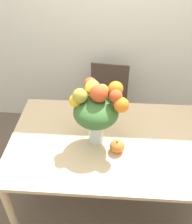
# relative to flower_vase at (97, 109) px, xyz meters

# --- Properties ---
(ground_plane) EXTENTS (12.00, 12.00, 0.00)m
(ground_plane) POSITION_rel_flower_vase_xyz_m (0.09, -0.00, -1.02)
(ground_plane) COLOR brown
(wall_back) EXTENTS (8.00, 0.06, 2.70)m
(wall_back) POSITION_rel_flower_vase_xyz_m (0.09, 1.18, 0.33)
(wall_back) COLOR silver
(wall_back) RESTS_ON ground_plane
(dining_table) EXTENTS (1.53, 0.99, 0.72)m
(dining_table) POSITION_rel_flower_vase_xyz_m (0.09, -0.00, -0.38)
(dining_table) COLOR #D1B284
(dining_table) RESTS_ON ground_plane
(flower_vase) EXTENTS (0.41, 0.35, 0.49)m
(flower_vase) POSITION_rel_flower_vase_xyz_m (0.00, 0.00, 0.00)
(flower_vase) COLOR silver
(flower_vase) RESTS_ON dining_table
(pumpkin) EXTENTS (0.11, 0.11, 0.10)m
(pumpkin) POSITION_rel_flower_vase_xyz_m (0.15, -0.11, -0.25)
(pumpkin) COLOR orange
(pumpkin) RESTS_ON dining_table
(dining_chair_near_window) EXTENTS (0.46, 0.46, 0.86)m
(dining_chair_near_window) POSITION_rel_flower_vase_xyz_m (0.06, 0.81, -0.56)
(dining_chair_near_window) COLOR #47382D
(dining_chair_near_window) RESTS_ON ground_plane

